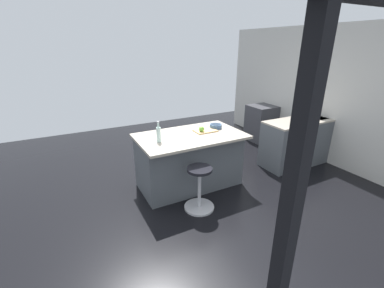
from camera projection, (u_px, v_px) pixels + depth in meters
The scene contains 10 objects.
ground_plane at pixel (184, 191), 4.24m from camera, with size 8.16×8.16×0.00m, color black.
interior_partition_left at pixel (325, 95), 5.12m from camera, with size 0.12×5.64×2.62m.
sink_cabinet at pixel (308, 139), 5.24m from camera, with size 2.08×0.60×1.18m.
oven_range at pixel (261, 123), 6.39m from camera, with size 0.60×0.61×0.87m.
kitchen_island at pixel (189, 160), 4.29m from camera, with size 1.69×1.01×0.91m.
stool_by_window at pixel (199, 190), 3.70m from camera, with size 0.44×0.44×0.65m.
cutting_board at pixel (205, 131), 4.26m from camera, with size 0.36×0.24×0.02m, color tan.
apple_green at pixel (201, 129), 4.17m from camera, with size 0.09×0.09×0.09m, color #609E2D.
water_bottle at pixel (159, 134), 3.76m from camera, with size 0.06×0.06×0.31m.
fruit_bowl at pixel (216, 126), 4.41m from camera, with size 0.20×0.20×0.07m.
Camera 1 is at (1.59, 3.31, 2.26)m, focal length 24.16 mm.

